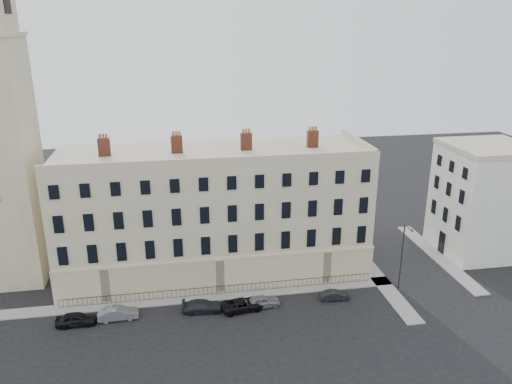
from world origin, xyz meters
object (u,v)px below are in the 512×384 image
at_px(car_c, 203,306).
at_px(car_d, 243,305).
at_px(car_f, 335,295).
at_px(streetlamp, 402,254).
at_px(car_b, 118,313).
at_px(car_a, 76,319).
at_px(car_e, 262,301).

relative_size(car_c, car_d, 0.95).
distance_m(car_c, car_f, 14.57).
bearing_deg(car_c, car_f, -85.64).
relative_size(car_c, streetlamp, 0.55).
xyz_separation_m(car_b, car_c, (8.74, -0.03, -0.04)).
relative_size(car_d, car_f, 1.41).
height_order(car_b, car_c, car_b).
bearing_deg(car_f, car_b, 92.95).
relative_size(car_a, streetlamp, 0.50).
distance_m(car_a, car_f, 27.40).
bearing_deg(car_b, car_e, -93.74).
bearing_deg(car_e, streetlamp, -92.06).
bearing_deg(car_e, car_a, 84.20).
height_order(car_b, streetlamp, streetlamp).
relative_size(car_f, streetlamp, 0.41).
xyz_separation_m(car_c, streetlamp, (22.68, 0.96, 3.77)).
distance_m(car_b, car_f, 23.31).
bearing_deg(streetlamp, car_b, -170.82).
relative_size(car_a, car_b, 0.98).
bearing_deg(streetlamp, car_a, -170.43).
bearing_deg(car_e, car_f, -95.55).
relative_size(car_b, streetlamp, 0.51).
distance_m(car_a, streetlamp, 35.73).
height_order(car_c, car_d, car_d).
distance_m(car_d, streetlamp, 18.87).
bearing_deg(car_b, car_a, 92.27).
relative_size(car_a, car_f, 1.24).
distance_m(car_c, car_e, 6.41).
bearing_deg(car_d, car_c, 75.79).
bearing_deg(car_f, car_c, 92.85).
bearing_deg(car_b, car_f, -93.20).
bearing_deg(car_e, car_c, 81.97).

